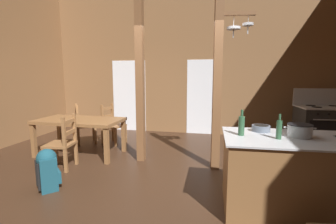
# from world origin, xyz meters

# --- Properties ---
(ground_plane) EXTENTS (8.56, 7.73, 0.10)m
(ground_plane) POSITION_xyz_m (0.00, 0.00, -0.05)
(ground_plane) COLOR #382316
(wall_back) EXTENTS (8.56, 0.14, 4.61)m
(wall_back) POSITION_xyz_m (0.00, 3.53, 2.31)
(wall_back) COLOR brown
(wall_back) RESTS_ON ground_plane
(glazed_door_back_left) EXTENTS (1.00, 0.01, 2.05)m
(glazed_door_back_left) POSITION_xyz_m (-1.75, 3.46, 1.02)
(glazed_door_back_left) COLOR white
(glazed_door_back_left) RESTS_ON ground_plane
(glazed_panel_back_right) EXTENTS (0.84, 0.01, 2.05)m
(glazed_panel_back_right) POSITION_xyz_m (0.39, 3.46, 1.02)
(glazed_panel_back_right) COLOR white
(glazed_panel_back_right) RESTS_ON ground_plane
(kitchen_island) EXTENTS (2.19, 1.04, 0.91)m
(kitchen_island) POSITION_xyz_m (2.02, -0.26, 0.45)
(kitchen_island) COLOR brown
(kitchen_island) RESTS_ON ground_plane
(stove_range) EXTENTS (1.20, 0.90, 1.32)m
(stove_range) POSITION_xyz_m (3.20, 2.77, 0.48)
(stove_range) COLOR #2A2A2A
(stove_range) RESTS_ON ground_plane
(support_post_with_pot_rack) EXTENTS (0.65, 0.25, 2.96)m
(support_post_with_pot_rack) POSITION_xyz_m (0.85, 0.93, 1.58)
(support_post_with_pot_rack) COLOR brown
(support_post_with_pot_rack) RESTS_ON ground_plane
(support_post_center) EXTENTS (0.14, 0.14, 2.96)m
(support_post_center) POSITION_xyz_m (-0.58, 1.04, 1.48)
(support_post_center) COLOR brown
(support_post_center) RESTS_ON ground_plane
(dining_table) EXTENTS (1.71, 0.93, 0.74)m
(dining_table) POSITION_xyz_m (-1.92, 1.11, 0.65)
(dining_table) COLOR brown
(dining_table) RESTS_ON ground_plane
(ladderback_chair_near_window) EXTENTS (0.61, 0.61, 0.95)m
(ladderback_chair_near_window) POSITION_xyz_m (-2.32, 1.89, 0.45)
(ladderback_chair_near_window) COLOR olive
(ladderback_chair_near_window) RESTS_ON ground_plane
(ladderback_chair_by_post) EXTENTS (0.53, 0.53, 0.95)m
(ladderback_chair_by_post) POSITION_xyz_m (-1.64, 2.03, 0.45)
(ladderback_chair_by_post) COLOR olive
(ladderback_chair_by_post) RESTS_ON ground_plane
(ladderback_chair_at_table_end) EXTENTS (0.49, 0.49, 0.95)m
(ladderback_chair_at_table_end) POSITION_xyz_m (-1.79, 0.36, 0.45)
(ladderback_chair_at_table_end) COLOR olive
(ladderback_chair_at_table_end) RESTS_ON ground_plane
(backpack) EXTENTS (0.38, 0.39, 0.60)m
(backpack) POSITION_xyz_m (-1.50, -0.41, 0.31)
(backpack) COLOR #194756
(backpack) RESTS_ON ground_plane
(stockpot_on_counter) EXTENTS (0.35, 0.28, 0.15)m
(stockpot_on_counter) POSITION_xyz_m (1.81, -0.22, 0.98)
(stockpot_on_counter) COLOR #B7BABF
(stockpot_on_counter) RESTS_ON kitchen_island
(mixing_bowl_on_counter) EXTENTS (0.23, 0.23, 0.08)m
(mixing_bowl_on_counter) POSITION_xyz_m (1.41, -0.02, 0.95)
(mixing_bowl_on_counter) COLOR slate
(mixing_bowl_on_counter) RESTS_ON kitchen_island
(bottle_tall_on_counter) EXTENTS (0.06, 0.06, 0.29)m
(bottle_tall_on_counter) POSITION_xyz_m (1.54, -0.38, 1.02)
(bottle_tall_on_counter) COLOR #2D5638
(bottle_tall_on_counter) RESTS_ON kitchen_island
(bottle_short_on_counter) EXTENTS (0.07, 0.07, 0.31)m
(bottle_short_on_counter) POSITION_xyz_m (1.14, -0.29, 1.03)
(bottle_short_on_counter) COLOR #2D5638
(bottle_short_on_counter) RESTS_ON kitchen_island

